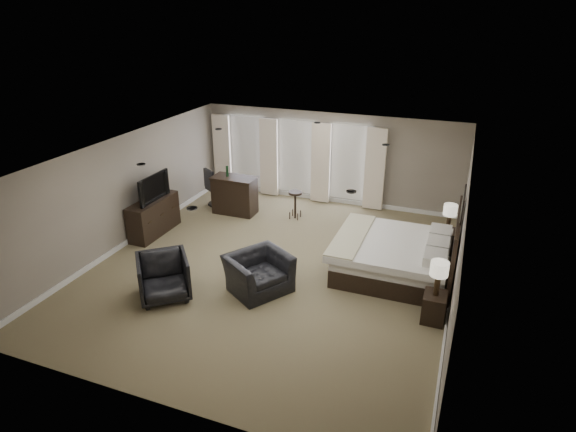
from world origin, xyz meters
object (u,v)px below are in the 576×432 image
(dresser, at_px, (154,217))
(bar_stool_right, at_px, (295,205))
(nightstand_near, at_px, (434,307))
(tv, at_px, (151,197))
(bar_counter, at_px, (235,195))
(bar_stool_left, at_px, (248,203))
(lamp_near, at_px, (438,279))
(nightstand_far, at_px, (446,241))
(armchair_far, at_px, (163,275))
(lamp_far, at_px, (449,218))
(desk_chair, at_px, (217,187))
(armchair_near, at_px, (258,267))
(bed, at_px, (399,241))

(dresser, height_order, bar_stool_right, dresser)
(nightstand_near, height_order, tv, tv)
(bar_stool_right, bearing_deg, dresser, -144.28)
(bar_counter, relative_size, bar_stool_left, 1.76)
(nightstand_near, xyz_separation_m, lamp_near, (0.00, 0.00, 0.60))
(nightstand_far, relative_size, bar_stool_right, 0.70)
(bar_counter, height_order, bar_stool_right, bar_counter)
(armchair_far, relative_size, bar_stool_left, 1.42)
(lamp_near, distance_m, armchair_far, 5.14)
(nightstand_near, xyz_separation_m, lamp_far, (0.00, 2.90, 0.58))
(nightstand_near, relative_size, bar_counter, 0.45)
(bar_counter, bearing_deg, lamp_near, -29.66)
(armchair_far, distance_m, bar_stool_right, 4.66)
(nightstand_near, bearing_deg, desk_chair, 150.83)
(dresser, xyz_separation_m, bar_stool_left, (1.71, 1.89, -0.11))
(nightstand_far, distance_m, lamp_near, 2.96)
(dresser, height_order, tv, tv)
(lamp_near, height_order, bar_counter, lamp_near)
(armchair_near, relative_size, desk_chair, 1.07)
(nightstand_near, xyz_separation_m, armchair_near, (-3.39, -0.19, 0.24))
(bar_counter, height_order, desk_chair, desk_chair)
(armchair_far, bearing_deg, bar_counter, 58.60)
(nightstand_near, distance_m, bar_stool_right, 5.23)
(bed, height_order, armchair_near, bed)
(dresser, xyz_separation_m, armchair_far, (1.91, -2.39, 0.03))
(nightstand_near, distance_m, armchair_near, 3.41)
(lamp_far, distance_m, bar_counter, 5.64)
(tv, xyz_separation_m, bar_stool_left, (1.71, 1.89, -0.64))
(nightstand_far, xyz_separation_m, lamp_far, (0.00, 0.00, 0.58))
(lamp_far, relative_size, dresser, 0.41)
(armchair_far, bearing_deg, bed, -7.83)
(dresser, xyz_separation_m, desk_chair, (0.56, 2.26, 0.10))
(lamp_far, relative_size, bar_stool_left, 0.93)
(desk_chair, bearing_deg, nightstand_far, -152.24)
(bed, relative_size, tv, 2.09)
(nightstand_near, xyz_separation_m, bar_stool_right, (-3.94, 3.44, 0.11))
(nightstand_near, bearing_deg, nightstand_far, 90.00)
(lamp_near, bearing_deg, armchair_near, -176.81)
(nightstand_near, xyz_separation_m, nightstand_far, (0.00, 2.90, -0.00))
(lamp_near, relative_size, bar_counter, 0.55)
(bar_counter, bearing_deg, nightstand_far, -3.05)
(armchair_near, distance_m, armchair_far, 1.85)
(nightstand_near, relative_size, lamp_near, 0.81)
(lamp_far, bearing_deg, desk_chair, 174.15)
(bar_counter, bearing_deg, dresser, -124.37)
(nightstand_far, height_order, lamp_near, lamp_near)
(lamp_near, xyz_separation_m, armchair_far, (-5.01, -1.09, -0.39))
(bar_stool_left, bearing_deg, tv, -132.09)
(lamp_near, distance_m, desk_chair, 7.29)
(nightstand_near, bearing_deg, armchair_far, -167.70)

